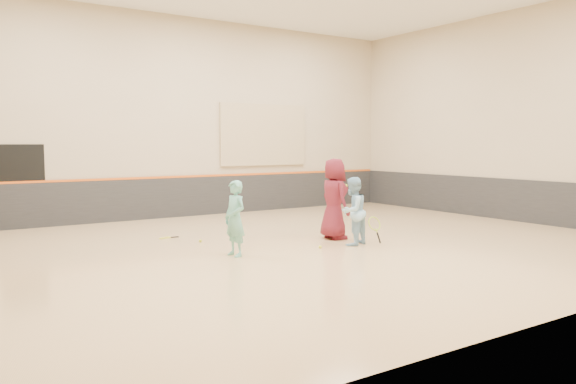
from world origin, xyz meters
TOP-DOWN VIEW (x-y plane):
  - room at (0.00, 0.00)m, footprint 15.04×12.04m
  - wainscot_back at (0.00, 5.97)m, footprint 14.90×0.04m
  - wainscot_right at (7.47, 0.00)m, footprint 0.04×11.90m
  - accent_stripe at (0.00, 5.96)m, footprint 14.90×0.03m
  - acoustic_panel at (2.80, 5.95)m, footprint 3.20×0.08m
  - doorway at (-4.50, 5.98)m, footprint 1.10×0.05m
  - girl at (-1.58, -0.19)m, footprint 0.43×0.59m
  - instructor at (1.13, -0.56)m, footprint 0.87×0.76m
  - young_man at (1.30, 0.30)m, footprint 0.71×0.99m
  - held_racket at (1.49, -0.87)m, footprint 0.36×0.36m
  - spare_racket at (-1.99, 2.52)m, footprint 0.61×0.61m
  - ball_under_racket at (0.30, -0.49)m, footprint 0.07×0.07m
  - ball_in_hand at (1.50, 0.12)m, footprint 0.07×0.07m
  - ball_beside_spare at (-1.51, 1.58)m, footprint 0.07×0.07m

SIDE VIEW (x-z plane):
  - ball_under_racket at x=0.30m, z-range 0.00..0.07m
  - ball_beside_spare at x=-1.51m, z-range 0.00..0.07m
  - spare_racket at x=-1.99m, z-range 0.00..0.10m
  - held_racket at x=1.49m, z-range 0.14..0.82m
  - wainscot_back at x=0.00m, z-range 0.00..1.20m
  - wainscot_right at x=7.47m, z-range 0.00..1.20m
  - instructor at x=1.13m, z-range 0.00..1.49m
  - girl at x=-1.58m, z-range 0.00..1.50m
  - room at x=0.00m, z-range -2.30..3.92m
  - young_man at x=1.30m, z-range 0.00..1.88m
  - doorway at x=-4.50m, z-range 0.00..2.20m
  - accent_stripe at x=0.00m, z-range 1.19..1.25m
  - ball_in_hand at x=1.50m, z-range 1.21..1.28m
  - acoustic_panel at x=2.80m, z-range 1.50..3.50m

